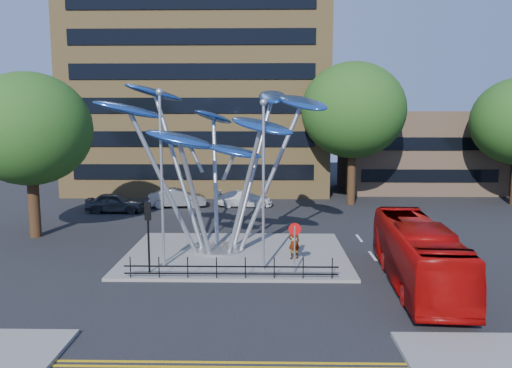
{
  "coord_description": "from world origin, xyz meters",
  "views": [
    {
      "loc": [
        0.59,
        -20.67,
        7.71
      ],
      "look_at": [
        0.13,
        4.0,
        4.26
      ],
      "focal_mm": 35.0,
      "sensor_mm": 36.0,
      "label": 1
    }
  ],
  "objects_px": {
    "tree_left": "(29,129)",
    "traffic_light_island": "(148,222)",
    "leaf_sculpture": "(217,130)",
    "no_entry_sign_island": "(295,239)",
    "red_bus": "(417,254)",
    "parked_car_left": "(116,203)",
    "street_lamp_left": "(161,163)",
    "street_lamp_right": "(263,170)",
    "tree_right": "(353,110)",
    "pedestrian": "(294,242)",
    "parked_car_mid": "(177,198)",
    "parked_car_right": "(245,199)"
  },
  "relations": [
    {
      "from": "pedestrian",
      "to": "parked_car_mid",
      "type": "distance_m",
      "value": 17.75
    },
    {
      "from": "red_bus",
      "to": "parked_car_right",
      "type": "height_order",
      "value": "red_bus"
    },
    {
      "from": "tree_right",
      "to": "parked_car_right",
      "type": "height_order",
      "value": "tree_right"
    },
    {
      "from": "tree_left",
      "to": "traffic_light_island",
      "type": "relative_size",
      "value": 3.01
    },
    {
      "from": "parked_car_left",
      "to": "street_lamp_right",
      "type": "bearing_deg",
      "value": -141.49
    },
    {
      "from": "street_lamp_right",
      "to": "no_entry_sign_island",
      "type": "xyz_separation_m",
      "value": [
        1.5,
        -0.48,
        -3.28
      ]
    },
    {
      "from": "street_lamp_right",
      "to": "no_entry_sign_island",
      "type": "height_order",
      "value": "street_lamp_right"
    },
    {
      "from": "traffic_light_island",
      "to": "parked_car_left",
      "type": "height_order",
      "value": "traffic_light_island"
    },
    {
      "from": "traffic_light_island",
      "to": "pedestrian",
      "type": "height_order",
      "value": "traffic_light_island"
    },
    {
      "from": "tree_right",
      "to": "parked_car_right",
      "type": "distance_m",
      "value": 11.82
    },
    {
      "from": "leaf_sculpture",
      "to": "parked_car_mid",
      "type": "relative_size",
      "value": 2.68
    },
    {
      "from": "tree_left",
      "to": "street_lamp_left",
      "type": "xyz_separation_m",
      "value": [
        9.5,
        -6.5,
        -1.44
      ]
    },
    {
      "from": "street_lamp_right",
      "to": "pedestrian",
      "type": "distance_m",
      "value": 4.76
    },
    {
      "from": "parked_car_left",
      "to": "tree_left",
      "type": "bearing_deg",
      "value": 161.57
    },
    {
      "from": "street_lamp_left",
      "to": "no_entry_sign_island",
      "type": "xyz_separation_m",
      "value": [
        6.5,
        -0.98,
        -3.54
      ]
    },
    {
      "from": "parked_car_right",
      "to": "parked_car_mid",
      "type": "bearing_deg",
      "value": 95.82
    },
    {
      "from": "no_entry_sign_island",
      "to": "red_bus",
      "type": "distance_m",
      "value": 5.62
    },
    {
      "from": "street_lamp_left",
      "to": "parked_car_mid",
      "type": "xyz_separation_m",
      "value": [
        -2.27,
        16.77,
        -4.57
      ]
    },
    {
      "from": "parked_car_mid",
      "to": "parked_car_left",
      "type": "bearing_deg",
      "value": 108.03
    },
    {
      "from": "tree_right",
      "to": "tree_left",
      "type": "relative_size",
      "value": 1.17
    },
    {
      "from": "pedestrian",
      "to": "parked_car_mid",
      "type": "xyz_separation_m",
      "value": [
        -8.89,
        15.36,
        -0.27
      ]
    },
    {
      "from": "no_entry_sign_island",
      "to": "pedestrian",
      "type": "relative_size",
      "value": 1.36
    },
    {
      "from": "leaf_sculpture",
      "to": "parked_car_mid",
      "type": "bearing_deg",
      "value": 109.1
    },
    {
      "from": "leaf_sculpture",
      "to": "no_entry_sign_island",
      "type": "distance_m",
      "value": 7.71
    },
    {
      "from": "tree_right",
      "to": "red_bus",
      "type": "distance_m",
      "value": 21.63
    },
    {
      "from": "street_lamp_right",
      "to": "traffic_light_island",
      "type": "height_order",
      "value": "street_lamp_right"
    },
    {
      "from": "street_lamp_left",
      "to": "parked_car_left",
      "type": "height_order",
      "value": "street_lamp_left"
    },
    {
      "from": "tree_left",
      "to": "parked_car_right",
      "type": "relative_size",
      "value": 2.23
    },
    {
      "from": "no_entry_sign_island",
      "to": "parked_car_mid",
      "type": "relative_size",
      "value": 0.52
    },
    {
      "from": "tree_right",
      "to": "street_lamp_right",
      "type": "xyz_separation_m",
      "value": [
        -7.5,
        -19.0,
        -2.94
      ]
    },
    {
      "from": "red_bus",
      "to": "parked_car_left",
      "type": "distance_m",
      "value": 25.07
    },
    {
      "from": "tree_left",
      "to": "traffic_light_island",
      "type": "xyz_separation_m",
      "value": [
        9.0,
        -7.5,
        -4.18
      ]
    },
    {
      "from": "no_entry_sign_island",
      "to": "pedestrian",
      "type": "bearing_deg",
      "value": 87.24
    },
    {
      "from": "tree_right",
      "to": "traffic_light_island",
      "type": "distance_m",
      "value": 24.06
    },
    {
      "from": "leaf_sculpture",
      "to": "tree_left",
      "type": "bearing_deg",
      "value": 164.45
    },
    {
      "from": "tree_right",
      "to": "parked_car_right",
      "type": "bearing_deg",
      "value": -172.22
    },
    {
      "from": "traffic_light_island",
      "to": "no_entry_sign_island",
      "type": "height_order",
      "value": "traffic_light_island"
    },
    {
      "from": "street_lamp_right",
      "to": "red_bus",
      "type": "xyz_separation_m",
      "value": [
        7.0,
        -1.59,
        -3.65
      ]
    },
    {
      "from": "tree_right",
      "to": "traffic_light_island",
      "type": "xyz_separation_m",
      "value": [
        -13.0,
        -19.5,
        -5.42
      ]
    },
    {
      "from": "traffic_light_island",
      "to": "parked_car_left",
      "type": "xyz_separation_m",
      "value": [
        -6.27,
        15.5,
        -1.83
      ]
    },
    {
      "from": "leaf_sculpture",
      "to": "parked_car_left",
      "type": "distance_m",
      "value": 15.81
    },
    {
      "from": "red_bus",
      "to": "parked_car_mid",
      "type": "distance_m",
      "value": 23.66
    },
    {
      "from": "street_lamp_right",
      "to": "parked_car_left",
      "type": "relative_size",
      "value": 1.81
    },
    {
      "from": "tree_right",
      "to": "leaf_sculpture",
      "type": "xyz_separation_m",
      "value": [
        -10.07,
        -15.32,
        -1.16
      ]
    },
    {
      "from": "street_lamp_left",
      "to": "street_lamp_right",
      "type": "relative_size",
      "value": 1.06
    },
    {
      "from": "no_entry_sign_island",
      "to": "pedestrian",
      "type": "xyz_separation_m",
      "value": [
        0.12,
        2.39,
        -0.77
      ]
    },
    {
      "from": "street_lamp_left",
      "to": "pedestrian",
      "type": "relative_size",
      "value": 4.9
    },
    {
      "from": "parked_car_left",
      "to": "street_lamp_left",
      "type": "bearing_deg",
      "value": -154.58
    },
    {
      "from": "traffic_light_island",
      "to": "parked_car_right",
      "type": "bearing_deg",
      "value": 78.1
    },
    {
      "from": "leaf_sculpture",
      "to": "pedestrian",
      "type": "xyz_separation_m",
      "value": [
        4.18,
        -1.77,
        -5.82
      ]
    }
  ]
}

